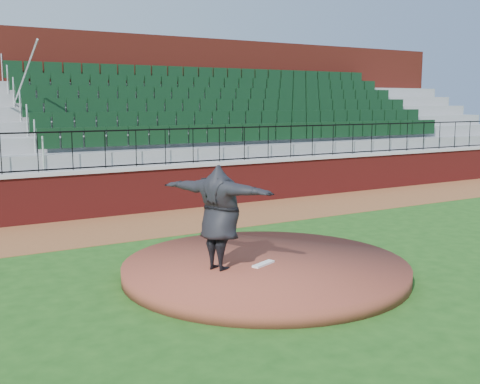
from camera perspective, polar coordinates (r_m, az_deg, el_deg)
name	(u,v)px	position (r m, az deg, el deg)	size (l,w,h in m)	color
ground	(283,275)	(10.69, 4.22, -7.95)	(90.00, 90.00, 0.00)	#1E4D16
warning_track	(161,222)	(15.27, -7.62, -2.93)	(34.00, 3.20, 0.01)	brown
field_wall	(137,192)	(16.63, -9.88, 0.04)	(34.00, 0.35, 1.20)	maroon
wall_cap	(137,168)	(16.54, -9.94, 2.27)	(34.00, 0.45, 0.10)	#B7B7B7
wall_railing	(136,148)	(16.49, -9.99, 4.17)	(34.00, 0.05, 1.00)	black
seating_stands	(103,127)	(19.03, -13.04, 6.16)	(34.00, 5.10, 4.60)	gray
concourse_wall	(77,111)	(21.69, -15.43, 7.54)	(34.00, 0.50, 5.50)	maroon
pitchers_mound	(265,269)	(10.57, 2.45, -7.42)	(5.03, 5.03, 0.25)	brown
pitching_rubber	(263,264)	(10.35, 2.27, -6.95)	(0.52, 0.13, 0.03)	white
pitcher	(219,217)	(9.90, -1.99, -2.47)	(2.19, 0.59, 1.78)	black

